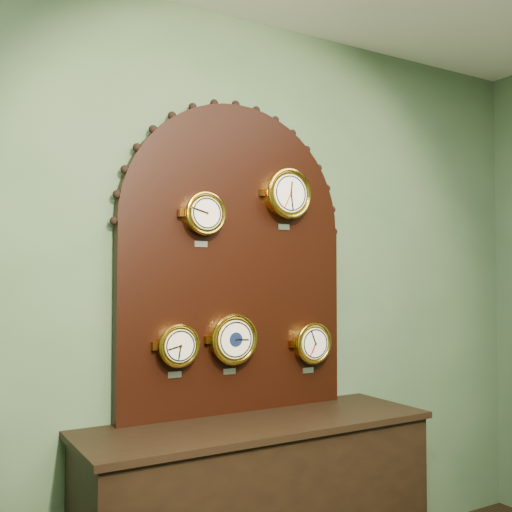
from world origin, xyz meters
TOP-DOWN VIEW (x-y plane):
  - wall_back at (0.00, 2.50)m, footprint 4.00×0.00m
  - display_board at (0.00, 2.45)m, footprint 1.26×0.06m
  - roman_clock at (-0.20, 2.38)m, footprint 0.21×0.08m
  - arabic_clock at (0.26, 2.38)m, footprint 0.26×0.08m
  - hygrometer at (-0.33, 2.38)m, footprint 0.20×0.08m
  - barometer at (-0.05, 2.38)m, footprint 0.24×0.08m
  - tide_clock at (0.41, 2.38)m, footprint 0.21×0.08m

SIDE VIEW (x-z plane):
  - tide_clock at x=0.41m, z-range 1.01..1.28m
  - hygrometer at x=-0.33m, z-range 1.05..1.30m
  - barometer at x=-0.05m, z-range 1.04..1.34m
  - wall_back at x=0.00m, z-range -0.60..3.40m
  - display_board at x=0.00m, z-range 0.86..2.39m
  - roman_clock at x=-0.20m, z-range 1.65..1.91m
  - arabic_clock at x=0.26m, z-range 1.75..2.06m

